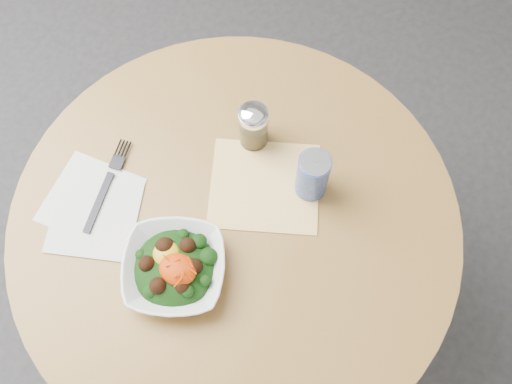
# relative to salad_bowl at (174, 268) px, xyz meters

# --- Properties ---
(ground) EXTENTS (6.00, 6.00, 0.00)m
(ground) POSITION_rel_salad_bowl_xyz_m (0.05, 0.14, -0.78)
(ground) COLOR #2C2C2E
(ground) RESTS_ON ground
(table) EXTENTS (0.90, 0.90, 0.75)m
(table) POSITION_rel_salad_bowl_xyz_m (0.05, 0.14, -0.22)
(table) COLOR black
(table) RESTS_ON ground
(cloth_napkin) EXTENTS (0.28, 0.27, 0.00)m
(cloth_napkin) POSITION_rel_salad_bowl_xyz_m (0.07, 0.24, -0.03)
(cloth_napkin) COLOR #FFA50D
(cloth_napkin) RESTS_ON table
(paper_napkins) EXTENTS (0.23, 0.23, 0.00)m
(paper_napkins) POSITION_rel_salad_bowl_xyz_m (-0.21, 0.04, -0.02)
(paper_napkins) COLOR white
(paper_napkins) RESTS_ON table
(salad_bowl) EXTENTS (0.25, 0.25, 0.07)m
(salad_bowl) POSITION_rel_salad_bowl_xyz_m (0.00, 0.00, 0.00)
(salad_bowl) COLOR white
(salad_bowl) RESTS_ON table
(fork) EXTENTS (0.06, 0.21, 0.00)m
(fork) POSITION_rel_salad_bowl_xyz_m (-0.22, 0.10, -0.02)
(fork) COLOR black
(fork) RESTS_ON table
(spice_shaker) EXTENTS (0.06, 0.06, 0.11)m
(spice_shaker) POSITION_rel_salad_bowl_xyz_m (0.00, 0.32, 0.03)
(spice_shaker) COLOR silver
(spice_shaker) RESTS_ON table
(beverage_can) EXTENTS (0.06, 0.06, 0.12)m
(beverage_can) POSITION_rel_salad_bowl_xyz_m (0.16, 0.27, 0.03)
(beverage_can) COLOR navy
(beverage_can) RESTS_ON table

